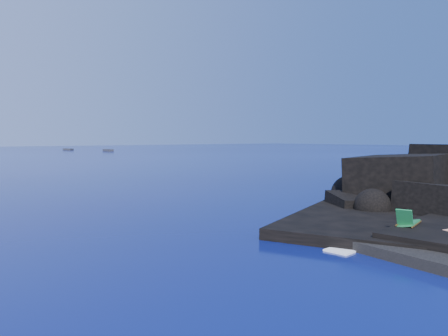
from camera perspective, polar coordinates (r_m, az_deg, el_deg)
name	(u,v)px	position (r m, az deg, el deg)	size (l,w,h in m)	color
ground	(415,271)	(14.29, 23.71, -12.21)	(400.00, 400.00, 0.00)	#04053A
surf_foam	(363,224)	(20.95, 17.75, -6.94)	(10.00, 8.00, 0.06)	white
deck_chair	(409,218)	(17.97, 22.99, -6.02)	(1.54, 0.67, 1.06)	#156132
distant_boat_a	(68,150)	(143.22, -19.69, 2.20)	(1.23, 3.94, 0.53)	#26272B
distant_boat_b	(108,151)	(128.97, -14.90, 2.13)	(1.39, 4.48, 0.60)	#29292F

